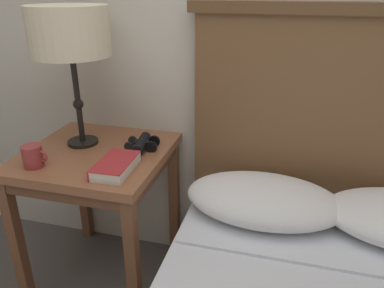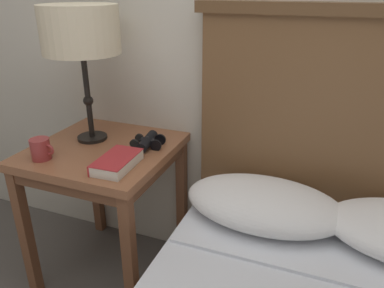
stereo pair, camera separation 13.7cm
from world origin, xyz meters
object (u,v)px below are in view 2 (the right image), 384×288
Objects in this scene: book_on_nightstand at (117,162)px; coffee_mug at (41,149)px; nightstand at (105,165)px; binoculars_pair at (148,141)px; table_lamp at (80,32)px.

coffee_mug is at bearing -171.67° from book_on_nightstand.
nightstand is 0.24m from book_on_nightstand.
book_on_nightstand is 0.32m from coffee_mug.
coffee_mug reaches higher than nightstand.
binoculars_pair is (0.02, 0.22, 0.00)m from book_on_nightstand.
table_lamp is at bearing 147.93° from nightstand.
binoculars_pair reaches higher than book_on_nightstand.
binoculars_pair is (0.27, 0.02, -0.44)m from table_lamp.
coffee_mug is at bearing -104.27° from table_lamp.
binoculars_pair is at bearing 22.29° from nightstand.
table_lamp is 0.55m from book_on_nightstand.
book_on_nightstand is 1.31× the size of binoculars_pair.
coffee_mug is at bearing -129.08° from nightstand.
book_on_nightstand is at bearing -41.99° from nightstand.
nightstand is 4.04× the size of binoculars_pair.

